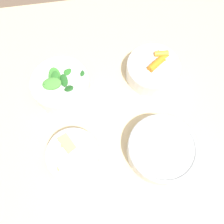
# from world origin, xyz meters

# --- Properties ---
(ground_plane) EXTENTS (10.00, 10.00, 0.00)m
(ground_plane) POSITION_xyz_m (0.00, 0.00, 0.00)
(ground_plane) COLOR brown
(dining_table) EXTENTS (1.09, 1.09, 0.78)m
(dining_table) POSITION_xyz_m (0.00, 0.00, 0.67)
(dining_table) COLOR beige
(dining_table) RESTS_ON ground_plane
(bowl_carrots) EXTENTS (0.16, 0.16, 0.07)m
(bowl_carrots) POSITION_xyz_m (-0.18, 0.17, 0.81)
(bowl_carrots) COLOR silver
(bowl_carrots) RESTS_ON dining_table
(bowl_greens) EXTENTS (0.17, 0.17, 0.08)m
(bowl_greens) POSITION_xyz_m (-0.17, -0.11, 0.81)
(bowl_greens) COLOR white
(bowl_greens) RESTS_ON dining_table
(bowl_beans_hotdog) EXTENTS (0.18, 0.18, 0.06)m
(bowl_beans_hotdog) POSITION_xyz_m (0.07, 0.14, 0.80)
(bowl_beans_hotdog) COLOR silver
(bowl_beans_hotdog) RESTS_ON dining_table
(bowl_cookies) EXTENTS (0.14, 0.14, 0.05)m
(bowl_cookies) POSITION_xyz_m (0.04, -0.09, 0.80)
(bowl_cookies) COLOR silver
(bowl_cookies) RESTS_ON dining_table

